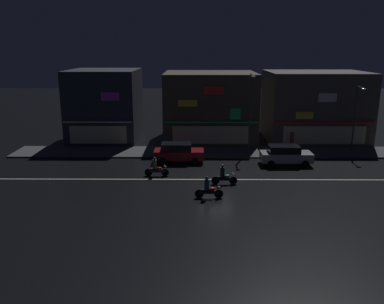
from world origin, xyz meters
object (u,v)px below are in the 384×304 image
at_px(parked_car_near_kerb, 285,155).
at_px(motorcycle_lead, 156,168).
at_px(pedestrian_on_sidewalk, 292,140).
at_px(streetlamp_mid, 356,112).
at_px(motorcycle_following, 224,176).
at_px(motorcycle_opposite_lane, 208,189).
at_px(streetlamp_west, 250,106).
at_px(parked_car_trailing, 178,152).
at_px(traffic_cone, 157,157).

relative_size(parked_car_near_kerb, motorcycle_lead, 2.26).
bearing_deg(motorcycle_lead, parked_car_near_kerb, 25.01).
bearing_deg(pedestrian_on_sidewalk, streetlamp_mid, 142.10).
xyz_separation_m(parked_car_near_kerb, motorcycle_following, (-5.62, -5.18, -0.24)).
bearing_deg(motorcycle_opposite_lane, motorcycle_following, -112.06).
bearing_deg(streetlamp_west, parked_car_near_kerb, -59.70).
xyz_separation_m(parked_car_near_kerb, motorcycle_opposite_lane, (-6.83, -7.94, -0.24)).
relative_size(motorcycle_lead, motorcycle_opposite_lane, 1.00).
xyz_separation_m(pedestrian_on_sidewalk, motorcycle_following, (-7.28, -10.04, -0.38)).
xyz_separation_m(pedestrian_on_sidewalk, parked_car_trailing, (-10.83, -4.09, -0.14)).
distance_m(parked_car_near_kerb, motorcycle_lead, 11.23).
distance_m(pedestrian_on_sidewalk, motorcycle_lead, 14.83).
distance_m(parked_car_trailing, traffic_cone, 2.09).
xyz_separation_m(parked_car_near_kerb, motorcycle_lead, (-10.74, -3.25, -0.24)).
xyz_separation_m(streetlamp_mid, motorcycle_following, (-13.03, -9.60, -3.18)).
relative_size(parked_car_near_kerb, parked_car_trailing, 1.00).
bearing_deg(streetlamp_mid, parked_car_near_kerb, -149.17).
xyz_separation_m(streetlamp_mid, parked_car_trailing, (-16.58, -3.65, -2.95)).
distance_m(pedestrian_on_sidewalk, parked_car_near_kerb, 5.14).
height_order(parked_car_near_kerb, motorcycle_following, parked_car_near_kerb).
distance_m(motorcycle_following, motorcycle_opposite_lane, 3.02).
distance_m(motorcycle_opposite_lane, traffic_cone, 10.18).
bearing_deg(traffic_cone, streetlamp_west, 19.67).
distance_m(parked_car_near_kerb, parked_car_trailing, 9.20).
bearing_deg(parked_car_near_kerb, pedestrian_on_sidewalk, -108.88).
distance_m(parked_car_trailing, motorcycle_opposite_lane, 9.02).
relative_size(pedestrian_on_sidewalk, parked_car_trailing, 0.44).
height_order(streetlamp_mid, motorcycle_following, streetlamp_mid).
bearing_deg(streetlamp_mid, motorcycle_opposite_lane, -139.03).
bearing_deg(traffic_cone, pedestrian_on_sidewalk, 15.64).
bearing_deg(motorcycle_following, streetlamp_west, -111.07).
distance_m(motorcycle_lead, motorcycle_following, 5.48).
distance_m(streetlamp_mid, motorcycle_opposite_lane, 19.12).
height_order(streetlamp_west, parked_car_trailing, streetlamp_west).
relative_size(parked_car_trailing, motorcycle_following, 2.26).
height_order(motorcycle_following, traffic_cone, motorcycle_following).
bearing_deg(pedestrian_on_sidewalk, motorcycle_following, 20.54).
bearing_deg(traffic_cone, motorcycle_opposite_lane, -65.15).
relative_size(streetlamp_west, streetlamp_mid, 1.18).
relative_size(streetlamp_west, motorcycle_following, 3.81).
height_order(motorcycle_lead, motorcycle_opposite_lane, same).
bearing_deg(parked_car_trailing, streetlamp_mid, 12.42).
bearing_deg(streetlamp_mid, streetlamp_west, -179.58).
bearing_deg(motorcycle_lead, traffic_cone, 102.66).
height_order(parked_car_trailing, motorcycle_following, parked_car_trailing).
bearing_deg(motorcycle_opposite_lane, pedestrian_on_sidewalk, -121.95).
height_order(streetlamp_west, parked_car_near_kerb, streetlamp_west).
distance_m(streetlamp_west, parked_car_trailing, 8.32).
bearing_deg(parked_car_near_kerb, traffic_cone, -6.63).
height_order(motorcycle_lead, motorcycle_following, same).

